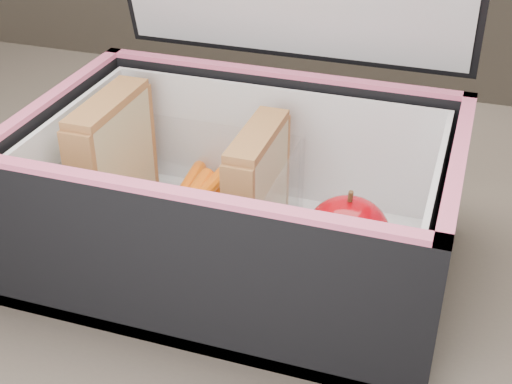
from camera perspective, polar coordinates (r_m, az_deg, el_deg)
kitchen_table at (r=0.63m, az=4.72°, el=-13.71°), size 1.20×0.80×0.75m
lunch_bag at (r=0.56m, az=-1.15°, el=0.49°), size 0.33×0.27×0.33m
plastic_tub at (r=0.59m, az=-5.74°, el=-0.02°), size 0.17×0.12×0.07m
sandwich_left at (r=0.61m, az=-11.36°, el=2.66°), size 0.03×0.10×0.11m
sandwich_right at (r=0.56m, az=0.11°, el=0.37°), size 0.02×0.09×0.10m
carrot_sticks at (r=0.60m, az=-5.51°, el=-1.53°), size 0.05×0.15×0.03m
paper_napkin at (r=0.56m, az=7.43°, el=-5.96°), size 0.09×0.09×0.01m
red_apple at (r=0.54m, az=7.32°, el=-3.44°), size 0.08×0.08×0.07m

